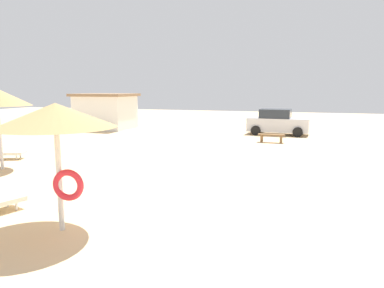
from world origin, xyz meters
TOP-DOWN VIEW (x-y plane):
  - ground_plane at (0.00, 0.00)m, footprint 80.00×80.00m
  - parasol_1 at (-1.32, -2.33)m, footprint 2.56×2.56m
  - lounger_2 at (-9.07, 3.61)m, footprint 1.96×1.31m
  - bench_1 at (1.84, 12.27)m, footprint 1.50×0.41m
  - parked_car at (1.87, 16.13)m, footprint 4.07×2.13m
  - beach_cabana at (-11.07, 15.71)m, footprint 4.28×3.63m

SIDE VIEW (x-z plane):
  - ground_plane at x=0.00m, z-range 0.00..0.00m
  - lounger_2 at x=-9.07m, z-range -0.07..0.71m
  - bench_1 at x=1.84m, z-range 0.10..0.59m
  - parked_car at x=1.87m, z-range -0.04..1.68m
  - beach_cabana at x=-11.07m, z-range 0.02..2.72m
  - parasol_1 at x=-1.32m, z-range 1.10..3.90m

